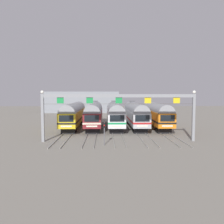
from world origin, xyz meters
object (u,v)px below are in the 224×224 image
object	(u,v)px
commuter_train_white	(115,114)
catenary_gantry	(119,103)
commuter_train_maroon	(94,114)
commuter_train_stainless	(135,114)
commuter_train_orange	(155,114)
yard_signal_mast	(104,129)
commuter_train_yellow	(74,114)

from	to	relation	value
commuter_train_white	catenary_gantry	distance (m)	13.74
commuter_train_maroon	catenary_gantry	size ratio (longest dim) A/B	0.86
commuter_train_stainless	commuter_train_orange	size ratio (longest dim) A/B	1.00
catenary_gantry	yard_signal_mast	bearing A→B (deg)	-129.57
commuter_train_yellow	catenary_gantry	world-z (taller)	catenary_gantry
commuter_train_yellow	yard_signal_mast	world-z (taller)	commuter_train_yellow
commuter_train_yellow	catenary_gantry	size ratio (longest dim) A/B	0.86
commuter_train_stainless	yard_signal_mast	size ratio (longest dim) A/B	6.25
commuter_train_yellow	yard_signal_mast	bearing A→B (deg)	-69.52
commuter_train_stainless	commuter_train_maroon	bearing A→B (deg)	180.00
commuter_train_yellow	commuter_train_maroon	world-z (taller)	commuter_train_maroon
commuter_train_yellow	commuter_train_orange	bearing A→B (deg)	0.00
commuter_train_yellow	commuter_train_white	world-z (taller)	commuter_train_white
catenary_gantry	commuter_train_stainless	bearing A→B (deg)	73.67
commuter_train_yellow	commuter_train_stainless	size ratio (longest dim) A/B	1.00
commuter_train_orange	yard_signal_mast	size ratio (longest dim) A/B	6.25
commuter_train_white	commuter_train_orange	world-z (taller)	commuter_train_white
catenary_gantry	commuter_train_white	bearing A→B (deg)	90.00
commuter_train_yellow	commuter_train_maroon	xyz separation A→B (m)	(3.96, 0.00, 0.00)
commuter_train_maroon	commuter_train_yellow	bearing A→B (deg)	-179.94
commuter_train_white	commuter_train_stainless	world-z (taller)	same
catenary_gantry	commuter_train_orange	bearing A→B (deg)	59.62
commuter_train_stainless	yard_signal_mast	xyz separation A→B (m)	(-5.93, -15.89, -0.67)
commuter_train_maroon	commuter_train_stainless	bearing A→B (deg)	0.00
yard_signal_mast	commuter_train_yellow	bearing A→B (deg)	110.48
commuter_train_stainless	yard_signal_mast	world-z (taller)	commuter_train_stainless
yard_signal_mast	commuter_train_white	bearing A→B (deg)	82.91
commuter_train_yellow	commuter_train_orange	world-z (taller)	same
commuter_train_white	commuter_train_yellow	bearing A→B (deg)	-179.97
yard_signal_mast	catenary_gantry	bearing A→B (deg)	50.43
commuter_train_orange	commuter_train_stainless	bearing A→B (deg)	179.94
commuter_train_yellow	commuter_train_orange	distance (m)	15.82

